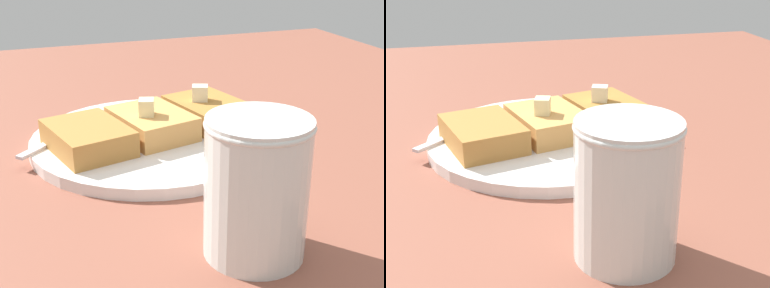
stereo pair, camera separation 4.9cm
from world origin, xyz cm
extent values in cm
cube|color=brown|center=(0.00, 0.00, 0.93)|extent=(112.16, 112.16, 1.86)
cylinder|color=silver|center=(1.36, 1.32, 2.48)|extent=(26.89, 26.89, 1.24)
torus|color=#523321|center=(1.36, 1.32, 2.69)|extent=(26.89, 26.89, 0.80)
cube|color=#A77132|center=(-6.07, -0.53, 4.44)|extent=(9.17, 10.99, 2.68)
cube|color=#D6974E|center=(1.36, 1.32, 4.44)|extent=(9.17, 10.99, 2.68)
cube|color=#AD7435|center=(8.79, 3.18, 4.44)|extent=(9.17, 10.99, 2.68)
cube|color=#F3ECCB|center=(-5.23, -0.84, 6.68)|extent=(2.28, 2.17, 1.81)
cube|color=beige|center=(2.09, 2.10, 6.68)|extent=(2.10, 2.22, 1.81)
cube|color=silver|center=(12.18, 0.04, 3.27)|extent=(7.93, 7.47, 0.36)
cube|color=silver|center=(7.50, -4.32, 3.27)|extent=(3.55, 3.52, 0.36)
cube|color=silver|center=(5.86, -6.97, 3.27)|extent=(2.56, 2.41, 0.36)
cube|color=silver|center=(5.49, -6.57, 3.27)|extent=(2.56, 2.41, 0.36)
cube|color=silver|center=(5.11, -6.16, 3.27)|extent=(2.56, 2.41, 0.36)
cube|color=silver|center=(4.74, -5.76, 3.27)|extent=(2.56, 2.41, 0.36)
cylinder|color=#3C1B05|center=(0.18, 24.43, 5.77)|extent=(7.06, 7.06, 7.83)
cylinder|color=silver|center=(0.18, 24.43, 7.24)|extent=(7.67, 7.67, 10.77)
torus|color=silver|center=(0.18, 24.43, 12.17)|extent=(7.86, 7.86, 0.50)
camera|label=1|loc=(16.26, 55.41, 25.00)|focal=50.00mm
camera|label=2|loc=(11.58, 56.84, 25.00)|focal=50.00mm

